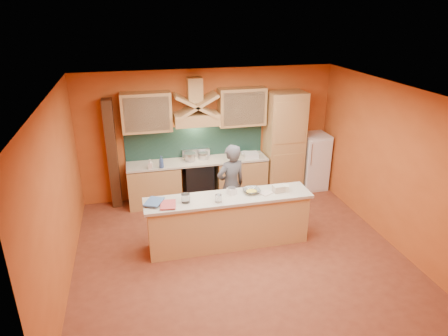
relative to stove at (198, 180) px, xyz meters
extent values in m
cube|color=brown|center=(0.30, -2.20, -0.45)|extent=(5.50, 5.00, 0.01)
cube|color=white|center=(0.30, -2.20, 2.35)|extent=(5.50, 5.00, 0.01)
cube|color=#C05B25|center=(0.30, 0.30, 0.95)|extent=(5.50, 0.02, 2.80)
cube|color=#C05B25|center=(0.30, -4.70, 0.95)|extent=(5.50, 0.02, 2.80)
cube|color=#C05B25|center=(-2.45, -2.20, 0.95)|extent=(0.02, 5.00, 2.80)
cube|color=#C05B25|center=(3.05, -2.20, 0.95)|extent=(0.02, 5.00, 2.80)
cube|color=tan|center=(-0.95, 0.00, -0.02)|extent=(1.10, 0.60, 0.86)
cube|color=tan|center=(0.95, 0.00, -0.02)|extent=(1.10, 0.60, 0.86)
cube|color=beige|center=(0.00, 0.00, 0.45)|extent=(3.00, 0.62, 0.04)
cube|color=black|center=(0.00, 0.00, 0.00)|extent=(0.60, 0.58, 0.90)
cube|color=#17322B|center=(0.00, 0.28, 0.80)|extent=(3.00, 0.03, 0.70)
cube|color=tan|center=(0.00, 0.05, 1.37)|extent=(0.92, 0.50, 0.24)
cube|color=tan|center=(0.00, 0.15, 1.95)|extent=(0.30, 0.30, 0.50)
cube|color=tan|center=(-1.00, 0.12, 1.55)|extent=(1.00, 0.35, 0.80)
cube|color=tan|center=(1.00, 0.12, 1.55)|extent=(1.00, 0.35, 0.80)
cube|color=tan|center=(1.95, 0.00, 0.70)|extent=(0.80, 0.60, 2.30)
cube|color=white|center=(2.70, 0.00, 0.20)|extent=(0.58, 0.60, 1.30)
cube|color=#472816|center=(-1.75, 0.15, 0.70)|extent=(0.20, 0.30, 2.30)
cube|color=#E0B672|center=(0.20, -1.90, -0.01)|extent=(2.80, 0.55, 0.88)
cube|color=beige|center=(0.20, -1.90, 0.47)|extent=(2.90, 0.62, 0.05)
imported|color=#4C4C51|center=(0.42, -1.22, 0.37)|extent=(0.69, 0.55, 1.64)
cylinder|color=#AEAFB5|center=(-0.17, 0.02, 0.54)|extent=(0.22, 0.22, 0.18)
cylinder|color=silver|center=(0.13, 0.07, 0.52)|extent=(0.27, 0.27, 0.13)
imported|color=silver|center=(-1.01, -0.24, 0.57)|extent=(0.11, 0.11, 0.20)
imported|color=#324D8A|center=(-0.79, -0.25, 0.60)|extent=(0.14, 0.14, 0.26)
imported|color=silver|center=(1.08, 0.08, 0.50)|extent=(0.25, 0.25, 0.07)
cube|color=silver|center=(1.16, -0.09, 0.52)|extent=(0.32, 0.26, 0.11)
imported|color=#BD4443|center=(-0.98, -1.98, 0.51)|extent=(0.29, 0.37, 0.03)
imported|color=#456699|center=(-1.18, -1.81, 0.53)|extent=(0.38, 0.43, 0.03)
cylinder|color=white|center=(-0.55, -1.94, 0.57)|extent=(0.17, 0.17, 0.15)
cylinder|color=white|center=(-0.01, -2.05, 0.56)|extent=(0.15, 0.15, 0.13)
cube|color=white|center=(0.28, -1.81, 0.55)|extent=(0.17, 0.17, 0.11)
imported|color=white|center=(0.63, -1.85, 0.53)|extent=(0.32, 0.32, 0.07)
cube|color=beige|center=(0.87, -1.93, 0.50)|extent=(0.27, 0.25, 0.01)
cube|color=beige|center=(1.10, -1.92, 0.56)|extent=(0.20, 0.17, 0.12)
cube|color=beige|center=(1.21, -1.90, 0.55)|extent=(0.21, 0.19, 0.11)
camera|label=1|loc=(-1.32, -7.86, 3.54)|focal=32.00mm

